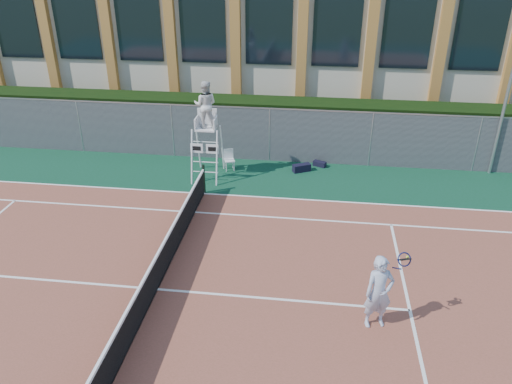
# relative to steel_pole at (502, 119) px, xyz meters

# --- Properties ---
(ground) EXTENTS (120.00, 120.00, 0.00)m
(ground) POSITION_rel_steel_pole_xyz_m (-10.64, -8.70, -2.20)
(ground) COLOR #233814
(apron) EXTENTS (36.00, 20.00, 0.01)m
(apron) POSITION_rel_steel_pole_xyz_m (-10.64, -7.70, -2.20)
(apron) COLOR #0E3D21
(apron) RESTS_ON ground
(tennis_court) EXTENTS (23.77, 10.97, 0.02)m
(tennis_court) POSITION_rel_steel_pole_xyz_m (-10.64, -8.70, -2.18)
(tennis_court) COLOR brown
(tennis_court) RESTS_ON apron
(tennis_net) EXTENTS (0.10, 11.30, 1.10)m
(tennis_net) POSITION_rel_steel_pole_xyz_m (-10.64, -8.70, -1.67)
(tennis_net) COLOR black
(tennis_net) RESTS_ON ground
(fence) EXTENTS (40.00, 0.06, 2.20)m
(fence) POSITION_rel_steel_pole_xyz_m (-10.64, 0.10, -1.10)
(fence) COLOR #595E60
(fence) RESTS_ON ground
(hedge) EXTENTS (40.00, 1.40, 2.20)m
(hedge) POSITION_rel_steel_pole_xyz_m (-10.64, 1.30, -1.10)
(hedge) COLOR black
(hedge) RESTS_ON ground
(building) EXTENTS (45.00, 10.60, 8.22)m
(building) POSITION_rel_steel_pole_xyz_m (-10.64, 9.25, 1.94)
(building) COLOR #BFB89E
(building) RESTS_ON ground
(steel_pole) EXTENTS (0.12, 0.12, 4.41)m
(steel_pole) POSITION_rel_steel_pole_xyz_m (0.00, 0.00, 0.00)
(steel_pole) COLOR #9EA0A5
(steel_pole) RESTS_ON ground
(umpire_chair) EXTENTS (1.04, 1.60, 3.72)m
(umpire_chair) POSITION_rel_steel_pole_xyz_m (-10.80, -1.65, 0.52)
(umpire_chair) COLOR white
(umpire_chair) RESTS_ON ground
(plastic_chair) EXTENTS (0.48, 0.49, 0.81)m
(plastic_chair) POSITION_rel_steel_pole_xyz_m (-10.12, -0.94, -1.72)
(plastic_chair) COLOR silver
(plastic_chair) RESTS_ON apron
(sports_bag_near) EXTENTS (0.75, 0.57, 0.30)m
(sports_bag_near) POSITION_rel_steel_pole_xyz_m (-7.27, -0.81, -2.04)
(sports_bag_near) COLOR black
(sports_bag_near) RESTS_ON apron
(sports_bag_far) EXTENTS (0.56, 0.42, 0.20)m
(sports_bag_far) POSITION_rel_steel_pole_xyz_m (-6.57, -0.22, -2.09)
(sports_bag_far) COLOR black
(sports_bag_far) RESTS_ON apron
(tennis_player) EXTENTS (1.08, 0.78, 1.87)m
(tennis_player) POSITION_rel_steel_pole_xyz_m (-5.14, -9.30, -1.24)
(tennis_player) COLOR #ADB7CF
(tennis_player) RESTS_ON tennis_court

